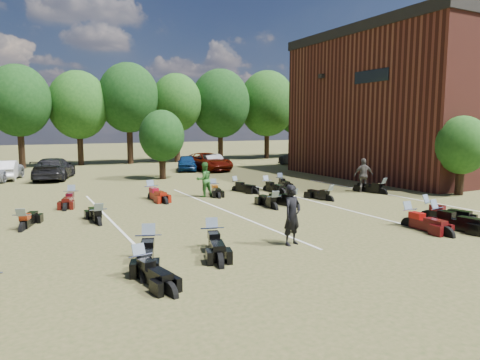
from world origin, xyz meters
TOP-DOWN VIEW (x-y plane):
  - ground at (0.00, 0.00)m, footprint 160.00×160.00m
  - car_1 at (-11.98, 20.29)m, footprint 1.93×4.26m
  - car_3 at (-8.96, 18.79)m, footprint 3.59×5.73m
  - car_4 at (1.51, 19.93)m, footprint 2.80×4.21m
  - car_5 at (3.62, 19.97)m, footprint 1.77×4.23m
  - car_6 at (3.09, 19.26)m, footprint 3.31×5.74m
  - car_7 at (12.90, 19.44)m, footprint 2.56×5.43m
  - person_black at (-3.48, -3.08)m, footprint 0.82×0.65m
  - person_green at (-2.37, 6.89)m, footprint 0.98×0.81m
  - person_grey at (6.46, 4.20)m, footprint 1.24×0.83m
  - motorcycle_1 at (-7.96, -2.30)m, footprint 1.54×2.57m
  - motorcycle_2 at (-8.58, -3.78)m, footprint 1.06×2.19m
  - motorcycle_3 at (-5.93, -2.27)m, footprint 1.40×2.49m
  - motorcycle_4 at (2.89, -3.47)m, footprint 1.20×2.61m
  - motorcycle_5 at (3.72, -2.43)m, footprint 1.37×2.58m
  - motorcycle_6 at (1.95, -3.02)m, footprint 0.84×2.38m
  - motorcycle_8 at (-11.19, 3.03)m, footprint 1.29×2.21m
  - motorcycle_9 at (-8.54, 2.73)m, footprint 0.72×2.15m
  - motorcycle_10 at (0.26, 2.29)m, footprint 1.20×2.28m
  - motorcycle_11 at (2.78, 2.73)m, footprint 1.01×2.13m
  - motorcycle_12 at (-0.86, 2.18)m, footprint 0.92×2.23m
  - motorcycle_13 at (6.85, 3.10)m, footprint 1.18×2.40m
  - motorcycle_14 at (-8.97, 7.98)m, footprint 1.32×2.40m
  - motorcycle_15 at (-5.07, 7.64)m, footprint 1.01×2.48m
  - motorcycle_17 at (-1.49, 7.61)m, footprint 1.13×2.18m
  - motorcycle_18 at (1.78, 7.25)m, footprint 0.83×2.21m
  - motorcycle_19 at (0.09, 7.94)m, footprint 1.28×2.27m
  - motorcycle_20 at (3.50, 8.43)m, footprint 1.13×2.16m
  - brick_building at (22.00, 9.00)m, footprint 25.40×15.20m
  - tree_line at (-1.00, 29.00)m, footprint 56.00×6.00m
  - young_tree_near_building at (10.50, 1.00)m, footprint 2.80×2.80m
  - young_tree_midfield at (-2.00, 15.50)m, footprint 3.20×3.20m
  - parking_lines at (-3.00, 3.00)m, footprint 20.10×14.00m

SIDE VIEW (x-z plane):
  - ground at x=0.00m, z-range 0.00..0.00m
  - motorcycle_1 at x=-7.96m, z-range -0.68..0.68m
  - motorcycle_2 at x=-8.58m, z-range -0.58..0.58m
  - motorcycle_3 at x=-5.93m, z-range -0.66..0.66m
  - motorcycle_4 at x=2.89m, z-range -0.70..0.70m
  - motorcycle_5 at x=3.72m, z-range -0.69..0.69m
  - motorcycle_6 at x=1.95m, z-range -0.66..0.66m
  - motorcycle_8 at x=-11.19m, z-range -0.59..0.59m
  - motorcycle_9 at x=-8.54m, z-range -0.60..0.60m
  - motorcycle_10 at x=0.26m, z-range -0.61..0.61m
  - motorcycle_11 at x=2.78m, z-range -0.57..0.57m
  - motorcycle_12 at x=-0.86m, z-range -0.60..0.60m
  - motorcycle_13 at x=6.85m, z-range -0.64..0.64m
  - motorcycle_14 at x=-8.97m, z-range -0.64..0.64m
  - motorcycle_15 at x=-5.07m, z-range -0.67..0.67m
  - motorcycle_17 at x=-1.49m, z-range -0.58..0.58m
  - motorcycle_18 at x=1.78m, z-range -0.61..0.61m
  - motorcycle_19 at x=0.09m, z-range -0.60..0.60m
  - motorcycle_20 at x=3.50m, z-range -0.58..0.58m
  - parking_lines at x=-3.00m, z-range 0.00..0.01m
  - car_4 at x=1.51m, z-range 0.00..1.33m
  - car_1 at x=-11.98m, z-range 0.00..1.36m
  - car_5 at x=3.62m, z-range 0.00..1.36m
  - car_6 at x=3.09m, z-range 0.00..1.51m
  - car_7 at x=12.90m, z-range 0.00..1.53m
  - car_3 at x=-8.96m, z-range 0.00..1.55m
  - person_green at x=-2.37m, z-range 0.00..1.87m
  - person_black at x=-3.48m, z-range 0.00..1.95m
  - person_grey at x=6.46m, z-range 0.00..1.96m
  - young_tree_near_building at x=10.50m, z-range 0.67..4.83m
  - young_tree_midfield at x=-2.00m, z-range 0.74..5.44m
  - brick_building at x=22.00m, z-range 0.01..10.71m
  - tree_line at x=-1.00m, z-range 1.42..11.20m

